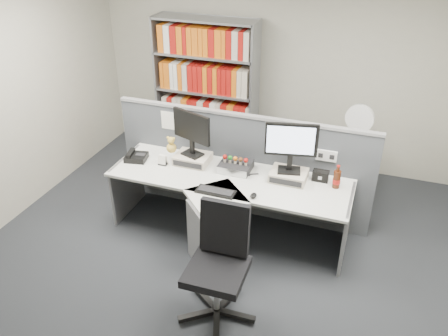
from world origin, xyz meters
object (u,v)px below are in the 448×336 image
at_px(cola_bottle, 337,179).
at_px(desk_fan, 359,121).
at_px(desktop_pc, 236,166).
at_px(mouse, 253,196).
at_px(desk_calendar, 163,161).
at_px(desk_phone, 136,157).
at_px(filing_cabinet, 351,173).
at_px(speaker, 321,176).
at_px(keyboard, 216,191).
at_px(monitor_left, 192,130).
at_px(desk, 222,208).
at_px(office_chair, 220,261).
at_px(monitor_right, 291,144).
at_px(shelving_unit, 206,93).

xyz_separation_m(cola_bottle, desk_fan, (0.10, 1.00, 0.24)).
xyz_separation_m(desktop_pc, cola_bottle, (1.09, 0.01, 0.05)).
xyz_separation_m(mouse, desk_calendar, (-1.15, 0.30, 0.03)).
relative_size(desktop_pc, desk_phone, 1.25).
relative_size(desktop_pc, desk_fan, 0.60).
bearing_deg(filing_cabinet, speaker, -106.30).
bearing_deg(keyboard, cola_bottle, 24.35).
relative_size(monitor_left, desk_phone, 1.89).
bearing_deg(desk_fan, monitor_left, -149.02).
relative_size(desk, mouse, 25.88).
bearing_deg(mouse, office_chair, -93.68).
relative_size(mouse, cola_bottle, 0.39).
xyz_separation_m(keyboard, desk_calendar, (-0.76, 0.35, 0.04)).
bearing_deg(desk_fan, desktop_pc, -139.49).
bearing_deg(desk_phone, monitor_right, 5.10).
bearing_deg(keyboard, office_chair, -67.34).
height_order(speaker, office_chair, office_chair).
distance_m(monitor_left, shelving_unit, 1.53).
bearing_deg(speaker, desk_phone, -173.11).
distance_m(monitor_right, speaker, 0.50).
bearing_deg(filing_cabinet, shelving_unit, 167.93).
distance_m(keyboard, mouse, 0.39).
relative_size(desk, monitor_right, 4.75).
xyz_separation_m(desk_phone, office_chair, (1.43, -1.14, -0.19)).
bearing_deg(keyboard, desk, 76.60).
relative_size(desk_phone, desk_fan, 0.48).
distance_m(keyboard, speaker, 1.13).
bearing_deg(desk, desk_calendar, 163.89).
bearing_deg(monitor_right, speaker, 16.22).
relative_size(monitor_right, speaker, 3.21).
relative_size(keyboard, desk_phone, 1.49).
height_order(desk_phone, desk_calendar, desk_calendar).
relative_size(desktop_pc, desk_calendar, 2.86).
relative_size(cola_bottle, office_chair, 0.24).
relative_size(monitor_right, office_chair, 0.52).
bearing_deg(desk, cola_bottle, 19.67).
bearing_deg(shelving_unit, desk, -64.04).
bearing_deg(monitor_right, mouse, -118.98).
bearing_deg(filing_cabinet, mouse, -119.86).
bearing_deg(office_chair, desk, 108.40).
bearing_deg(shelving_unit, mouse, -56.77).
distance_m(desk_calendar, cola_bottle, 1.90).
bearing_deg(desktop_pc, office_chair, -77.58).
height_order(monitor_right, speaker, monitor_right).
relative_size(cola_bottle, desk_fan, 0.46).
height_order(monitor_right, shelving_unit, shelving_unit).
xyz_separation_m(desktop_pc, desk_fan, (1.18, 1.01, 0.29)).
bearing_deg(shelving_unit, cola_bottle, -35.98).
relative_size(keyboard, filing_cabinet, 0.58).
relative_size(desk_calendar, cola_bottle, 0.46).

